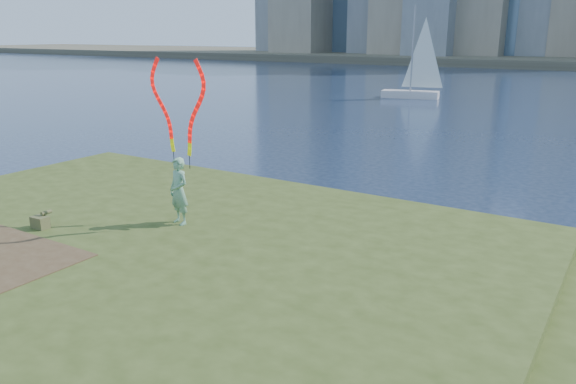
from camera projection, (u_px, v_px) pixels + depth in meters
The scene contains 5 objects.
ground at pixel (185, 270), 11.92m from camera, with size 320.00×320.00×0.00m, color #18243C.
grassy_knoll at pixel (96, 297), 9.96m from camera, with size 20.00×18.00×0.80m.
woman_with_ribbons at pixel (179, 159), 12.04m from camera, with size 1.95×0.56×3.89m.
canvas_bag at pixel (41, 222), 12.08m from camera, with size 0.38×0.43×0.35m.
sailboat at pixel (414, 83), 42.85m from camera, with size 4.58×2.19×6.88m.
Camera 1 is at (7.75, -8.12, 4.87)m, focal length 35.00 mm.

